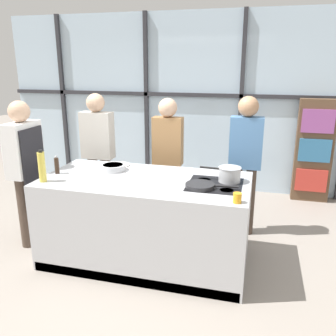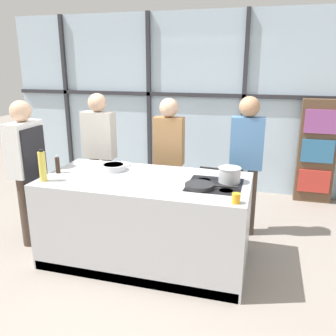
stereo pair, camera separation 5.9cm
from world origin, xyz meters
TOP-DOWN VIEW (x-y plane):
  - ground_plane at (0.00, 0.00)m, footprint 18.00×18.00m
  - back_window_wall at (0.00, 2.46)m, footprint 6.40×0.10m
  - bookshelf at (1.88, 2.27)m, footprint 0.53×0.19m
  - demo_island at (0.00, -0.00)m, footprint 2.09×1.03m
  - chef at (-1.40, 0.03)m, footprint 0.24×0.45m
  - spectator_far_left at (-0.94, 0.89)m, footprint 0.41×0.23m
  - spectator_center_left at (0.00, 0.89)m, footprint 0.36×0.23m
  - spectator_center_right at (0.94, 0.89)m, footprint 0.38×0.23m
  - frying_pan at (0.59, -0.12)m, footprint 0.49×0.27m
  - saucepan at (0.83, 0.12)m, footprint 0.41×0.22m
  - white_plate at (-0.44, 0.39)m, footprint 0.24×0.24m
  - mixing_bowl at (-0.43, 0.18)m, footprint 0.27×0.27m
  - oil_bottle at (-0.94, -0.34)m, footprint 0.07×0.07m
  - pepper_grinder at (-0.95, -0.07)m, footprint 0.05×0.05m
  - juice_glass_near at (0.94, -0.41)m, footprint 0.07×0.07m

SIDE VIEW (x-z plane):
  - ground_plane at x=0.00m, z-range 0.00..0.00m
  - demo_island at x=0.00m, z-range 0.00..0.91m
  - bookshelf at x=1.88m, z-range 0.00..1.54m
  - white_plate at x=-0.44m, z-range 0.91..0.92m
  - frying_pan at x=0.59m, z-range 0.91..0.95m
  - chef at x=-1.40m, z-range 0.10..1.75m
  - mixing_bowl at x=-0.43m, z-range 0.91..0.98m
  - juice_glass_near at x=0.94m, z-range 0.91..0.99m
  - spectator_center_left at x=0.00m, z-range 0.14..1.77m
  - spectator_far_left at x=-0.94m, z-range 0.12..1.79m
  - spectator_center_right at x=0.94m, z-range 0.14..1.82m
  - saucepan at x=0.83m, z-range 0.91..1.06m
  - pepper_grinder at x=-0.95m, z-range 0.90..1.09m
  - oil_bottle at x=-0.94m, z-range 0.90..1.22m
  - back_window_wall at x=0.00m, z-range 0.00..2.80m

